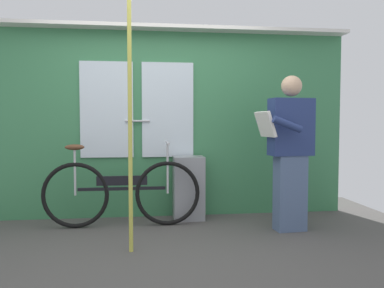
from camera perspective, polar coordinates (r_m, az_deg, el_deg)
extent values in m
cube|color=#474442|center=(3.55, -4.82, -15.38)|extent=(5.57, 4.09, 0.04)
cube|color=#387A4C|center=(4.61, -5.48, 2.84)|extent=(4.57, 0.08, 2.16)
cube|color=silver|center=(4.58, -12.40, 4.94)|extent=(0.60, 0.02, 1.10)
cube|color=silver|center=(4.56, -3.58, 5.01)|extent=(0.60, 0.02, 1.10)
cylinder|color=#B2B2B7|center=(4.53, -7.99, 3.36)|extent=(0.28, 0.02, 0.02)
cube|color=silver|center=(4.63, -5.52, 16.59)|extent=(4.57, 0.28, 0.04)
torus|color=black|center=(4.22, -3.59, -7.23)|extent=(0.69, 0.05, 0.69)
torus|color=black|center=(4.27, -16.74, -7.22)|extent=(0.69, 0.05, 0.69)
cube|color=black|center=(4.21, -10.22, -6.47)|extent=(0.92, 0.03, 0.03)
cube|color=black|center=(4.20, -10.23, -5.31)|extent=(0.53, 0.03, 0.10)
cylinder|color=#B7B7BC|center=(4.24, -16.80, -3.86)|extent=(0.02, 0.02, 0.50)
ellipsoid|color=brown|center=(4.21, -16.85, -0.45)|extent=(0.20, 0.09, 0.06)
cylinder|color=#B7B7BC|center=(4.18, -3.60, -3.55)|extent=(0.02, 0.02, 0.54)
cylinder|color=#B7B7BC|center=(4.16, -3.61, 0.18)|extent=(0.02, 0.44, 0.02)
cube|color=slate|center=(4.14, 14.19, -6.97)|extent=(0.32, 0.21, 0.77)
cube|color=navy|center=(4.07, 14.32, 2.43)|extent=(0.45, 0.24, 0.58)
sphere|color=tan|center=(4.09, 14.40, 8.25)|extent=(0.21, 0.21, 0.21)
cube|color=silver|center=(3.95, 10.70, 2.88)|extent=(0.14, 0.35, 0.26)
cylinder|color=navy|center=(3.84, 13.78, 2.84)|extent=(0.31, 0.10, 0.17)
cylinder|color=navy|center=(4.19, 11.40, 2.88)|extent=(0.31, 0.10, 0.17)
cube|color=gray|center=(4.48, -0.50, -6.44)|extent=(0.35, 0.28, 0.72)
cylinder|color=#C6C14C|center=(3.32, -9.07, 2.69)|extent=(0.04, 0.04, 2.16)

